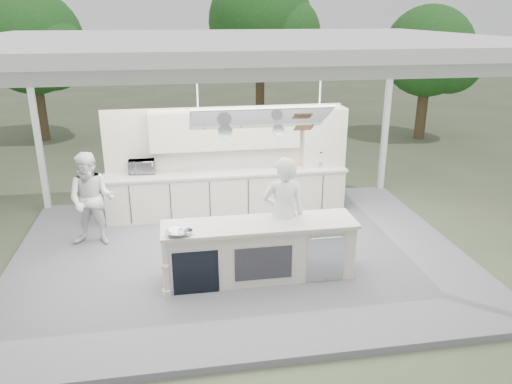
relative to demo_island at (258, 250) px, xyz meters
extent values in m
plane|color=#50573B|center=(-0.18, 0.91, -0.60)|extent=(90.00, 90.00, 0.00)
cube|color=slate|center=(-0.18, 0.91, -0.54)|extent=(8.00, 6.00, 0.12)
cube|color=white|center=(3.72, 3.81, 1.25)|extent=(0.12, 0.12, 3.70)
cube|color=white|center=(-4.08, 3.81, 1.25)|extent=(0.12, 0.12, 3.70)
cube|color=white|center=(-0.18, 0.91, 3.18)|extent=(8.20, 6.20, 0.16)
cube|color=white|center=(-0.18, -1.99, 3.02)|extent=(8.00, 0.12, 0.16)
cube|color=white|center=(-0.18, 3.81, 3.02)|extent=(8.00, 0.12, 0.16)
cube|color=white|center=(3.72, 0.91, 3.02)|extent=(0.12, 6.00, 0.16)
cube|color=white|center=(0.02, 0.01, 2.15)|extent=(2.00, 0.71, 0.43)
cube|color=white|center=(0.02, 0.01, 2.15)|extent=(2.06, 0.76, 0.46)
cylinder|color=white|center=(-0.88, 0.01, 2.63)|extent=(0.02, 0.02, 0.95)
cylinder|color=white|center=(0.92, 0.01, 2.63)|extent=(0.02, 0.02, 0.95)
cylinder|color=silver|center=(-0.48, 0.16, 1.93)|extent=(0.22, 0.14, 0.21)
cylinder|color=silver|center=(0.32, 0.11, 1.93)|extent=(0.18, 0.12, 0.18)
cube|color=olive|center=(0.72, 0.13, 1.95)|extent=(0.28, 0.18, 0.12)
cube|color=beige|center=(0.02, 0.01, -0.03)|extent=(3.00, 0.70, 0.90)
cube|color=beige|center=(0.02, 0.01, 0.45)|extent=(3.10, 0.78, 0.05)
cylinder|color=beige|center=(-1.48, -0.34, -0.02)|extent=(0.11, 0.11, 0.92)
cube|color=black|center=(-1.03, -0.34, -0.12)|extent=(0.70, 0.04, 0.72)
cube|color=silver|center=(-1.03, -0.35, -0.12)|extent=(0.74, 0.03, 0.72)
cube|color=#2E2D32|center=(0.02, -0.35, -0.06)|extent=(0.90, 0.02, 0.55)
cube|color=silver|center=(1.02, -0.35, -0.06)|extent=(0.62, 0.02, 0.78)
cube|color=beige|center=(-0.18, 2.81, -0.03)|extent=(5.00, 0.65, 0.90)
cube|color=beige|center=(-0.18, 2.81, 0.45)|extent=(5.08, 0.72, 0.05)
cube|color=beige|center=(-0.18, 3.11, 0.65)|extent=(5.00, 0.10, 2.25)
cube|color=beige|center=(-0.18, 2.98, 1.32)|extent=(3.10, 0.38, 0.80)
cube|color=beige|center=(1.92, 2.93, 1.07)|extent=(0.90, 0.45, 1.30)
cube|color=olive|center=(1.92, 2.93, 1.07)|extent=(0.84, 0.40, 0.03)
cylinder|color=silver|center=(1.82, 2.79, 0.53)|extent=(0.20, 0.20, 0.12)
cylinder|color=black|center=(1.82, 2.79, 0.69)|extent=(0.17, 0.17, 0.20)
cylinder|color=black|center=(2.17, 2.79, 0.52)|extent=(0.16, 0.16, 0.10)
cone|color=black|center=(2.17, 2.79, 0.69)|extent=(0.14, 0.14, 0.24)
cylinder|color=#433721|center=(-5.68, 10.91, 0.45)|extent=(0.36, 0.36, 2.10)
sphere|color=#285D22|center=(-5.68, 10.91, 2.69)|extent=(3.40, 3.40, 3.40)
sphere|color=#285D22|center=(-5.00, 10.40, 2.35)|extent=(2.38, 2.38, 2.38)
cylinder|color=#433721|center=(2.32, 12.91, 0.63)|extent=(0.36, 0.36, 2.45)
sphere|color=#285D22|center=(2.32, 12.91, 3.25)|extent=(4.00, 4.00, 4.00)
sphere|color=#285D22|center=(3.12, 12.31, 2.85)|extent=(2.80, 2.80, 2.80)
cylinder|color=#433721|center=(7.32, 8.91, 0.37)|extent=(0.36, 0.36, 1.92)
sphere|color=#285D22|center=(7.32, 8.91, 2.38)|extent=(3.00, 3.00, 3.00)
sphere|color=#285D22|center=(7.92, 8.46, 2.08)|extent=(2.10, 2.10, 2.10)
imported|color=silver|center=(0.45, 0.21, 0.50)|extent=(0.72, 0.47, 1.96)
imported|color=silver|center=(-2.78, 1.73, 0.41)|extent=(0.97, 0.82, 1.76)
imported|color=#BABDC1|center=(-1.92, 2.99, 0.62)|extent=(0.54, 0.38, 0.29)
imported|color=#B2B5B9|center=(-1.28, -0.24, 0.51)|extent=(0.41, 0.41, 0.08)
imported|color=silver|center=(-1.15, -0.24, 0.51)|extent=(0.29, 0.29, 0.07)
camera|label=1|loc=(-1.25, -7.12, 3.62)|focal=35.00mm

